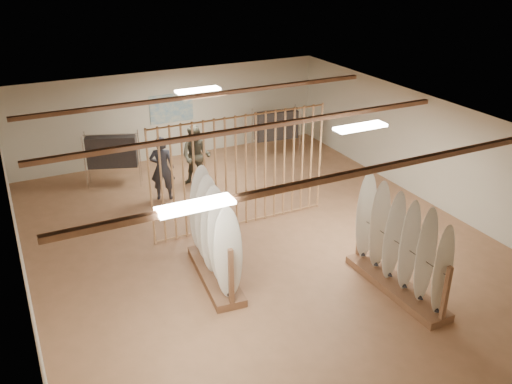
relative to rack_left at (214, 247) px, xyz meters
name	(u,v)px	position (x,y,z in m)	size (l,w,h in m)	color
floor	(256,238)	(1.49, 1.12, -0.75)	(12.00, 12.00, 0.00)	#A4714F
ceiling	(256,124)	(1.49, 1.12, 2.05)	(12.00, 12.00, 0.00)	#9B9792
wall_back	(172,114)	(1.49, 7.12, 0.65)	(12.00, 12.00, 0.00)	beige
wall_front	(454,347)	(1.49, -4.88, 0.65)	(12.00, 12.00, 0.00)	beige
wall_left	(17,232)	(-3.51, 1.12, 0.65)	(12.00, 12.00, 0.00)	beige
wall_right	(427,149)	(6.49, 1.12, 0.65)	(12.00, 12.00, 0.00)	beige
ceiling_slats	(256,128)	(1.49, 1.12, 1.97)	(9.50, 6.12, 0.10)	brown
light_panels	(256,127)	(1.49, 1.12, 1.99)	(1.20, 0.35, 0.06)	white
bamboo_partition	(241,172)	(1.49, 1.92, 0.65)	(4.45, 0.05, 2.78)	tan
poster	(171,108)	(1.49, 7.10, 0.85)	(1.40, 0.03, 0.90)	teal
rack_left	(214,247)	(0.00, 0.00, 0.00)	(0.85, 2.36, 2.20)	brown
rack_right	(399,259)	(3.08, -1.97, -0.04)	(0.61, 2.59, 2.08)	brown
clothing_rack_a	(112,152)	(-0.75, 5.66, 0.27)	(1.40, 0.80, 1.57)	silver
clothing_rack_b	(276,125)	(4.46, 5.68, 0.28)	(1.48, 0.53, 1.59)	silver
shopper_a	(162,164)	(0.22, 4.17, 0.25)	(0.73, 0.49, 2.00)	#2A2A32
shopper_b	(196,152)	(1.34, 4.58, 0.25)	(0.97, 0.76, 2.01)	#3F3D31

